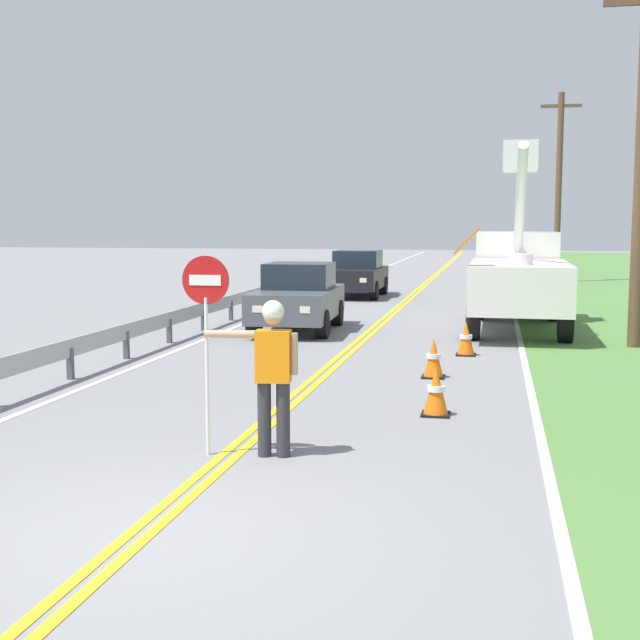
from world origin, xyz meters
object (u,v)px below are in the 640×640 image
traffic_cone_mid (433,359)px  utility_bucket_truck (518,274)px  stop_sign_paddle (206,310)px  oncoming_sedan_nearest (298,298)px  oncoming_sedan_second (357,274)px  traffic_cone_lead (436,392)px  traffic_cone_tail (466,339)px  utility_pole_mid (559,184)px  flagger_worker (272,368)px

traffic_cone_mid → utility_bucket_truck: bearing=78.1°
stop_sign_paddle → oncoming_sedan_nearest: 11.55m
stop_sign_paddle → traffic_cone_mid: stop_sign_paddle is taller
oncoming_sedan_nearest → oncoming_sedan_second: same height
traffic_cone_lead → traffic_cone_tail: size_ratio=1.00×
stop_sign_paddle → traffic_cone_mid: size_ratio=3.33×
utility_pole_mid → traffic_cone_tail: (-3.33, -22.89, -4.13)m
flagger_worker → traffic_cone_lead: flagger_worker is taller
traffic_cone_lead → traffic_cone_mid: size_ratio=1.00×
oncoming_sedan_second → utility_bucket_truck: bearing=-56.5°
oncoming_sedan_second → traffic_cone_tail: oncoming_sedan_second is taller
oncoming_sedan_nearest → utility_pole_mid: (7.62, 19.67, 3.63)m
flagger_worker → oncoming_sedan_nearest: size_ratio=0.44×
flagger_worker → oncoming_sedan_nearest: bearing=101.7°
oncoming_sedan_second → traffic_cone_lead: 19.42m
stop_sign_paddle → utility_pole_mid: 31.79m
oncoming_sedan_nearest → traffic_cone_mid: (3.82, -5.89, -0.50)m
oncoming_sedan_nearest → oncoming_sedan_second: 10.13m
utility_bucket_truck → utility_pole_mid: utility_pole_mid is taller
traffic_cone_lead → oncoming_sedan_second: bearing=102.5°
flagger_worker → traffic_cone_tail: (1.94, 8.11, -0.71)m
stop_sign_paddle → traffic_cone_tail: stop_sign_paddle is taller
oncoming_sedan_second → flagger_worker: bearing=-83.4°
stop_sign_paddle → traffic_cone_lead: bearing=46.2°
stop_sign_paddle → traffic_cone_tail: 8.74m
utility_bucket_truck → oncoming_sedan_second: size_ratio=1.66×
utility_pole_mid → traffic_cone_lead: utility_pole_mid is taller
stop_sign_paddle → traffic_cone_lead: (2.48, 2.59, -1.37)m
traffic_cone_lead → utility_pole_mid: bearing=82.9°
flagger_worker → oncoming_sedan_nearest: (-2.35, 11.33, -0.21)m
utility_bucket_truck → oncoming_sedan_second: 10.08m
oncoming_sedan_second → stop_sign_paddle: bearing=-85.5°
utility_bucket_truck → traffic_cone_mid: size_ratio=9.75×
stop_sign_paddle → utility_pole_mid: size_ratio=0.27×
traffic_cone_lead → utility_bucket_truck: bearing=82.6°
utility_bucket_truck → traffic_cone_mid: (-1.61, -7.62, -1.06)m
utility_bucket_truck → traffic_cone_lead: bearing=-97.4°
flagger_worker → utility_pole_mid: size_ratio=0.21×
stop_sign_paddle → traffic_cone_mid: 6.11m
flagger_worker → traffic_cone_lead: bearing=55.6°
flagger_worker → traffic_cone_lead: (1.71, 2.50, -0.71)m
oncoming_sedan_nearest → traffic_cone_lead: oncoming_sedan_nearest is taller
traffic_cone_lead → traffic_cone_mid: same height
flagger_worker → utility_bucket_truck: bearing=76.7°
utility_bucket_truck → traffic_cone_mid: bearing=-101.9°
traffic_cone_tail → stop_sign_paddle: bearing=-108.3°
utility_pole_mid → flagger_worker: bearing=-99.7°
stop_sign_paddle → traffic_cone_tail: size_ratio=3.33×
oncoming_sedan_second → traffic_cone_lead: (4.19, -18.95, -0.50)m
traffic_cone_tail → traffic_cone_lead: bearing=-92.4°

